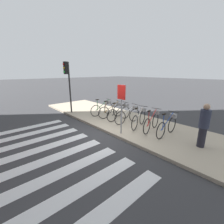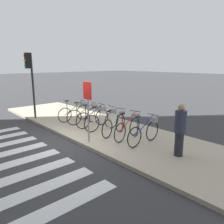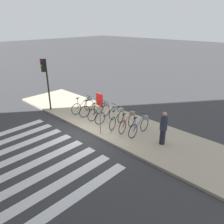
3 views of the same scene
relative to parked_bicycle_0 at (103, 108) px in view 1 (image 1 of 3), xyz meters
The scene contains 12 objects.
ground_plane 2.70m from the parked_bicycle_0, 36.40° to the right, with size 120.00×120.00×0.00m, color #38383A.
sidewalk 2.19m from the parked_bicycle_0, ahead, with size 14.77×3.47×0.12m.
parked_bicycle_0 is the anchor object (origin of this frame).
parked_bicycle_1 0.78m from the parked_bicycle_0, ahead, with size 0.49×1.68×1.04m.
parked_bicycle_2 1.43m from the parked_bicycle_0, ahead, with size 0.46×1.70×1.04m.
parked_bicycle_3 2.09m from the parked_bicycle_0, ahead, with size 0.46×1.69×1.04m.
parked_bicycle_4 2.83m from the parked_bicycle_0, ahead, with size 0.61×1.64×1.04m.
parked_bicycle_5 3.52m from the parked_bicycle_0, ahead, with size 0.50×1.67×1.04m.
parked_bicycle_6 4.28m from the parked_bicycle_0, ahead, with size 0.46×1.70×1.04m.
pedestrian 5.64m from the parked_bicycle_0, ahead, with size 0.34×0.34×1.60m.
traffic_light 3.01m from the parked_bicycle_0, 145.31° to the right, with size 0.24×0.40×3.24m.
sign_post 3.25m from the parked_bicycle_0, 24.36° to the right, with size 0.44×0.07×2.13m.
Camera 1 is at (5.03, -4.13, 2.78)m, focal length 24.00 mm.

